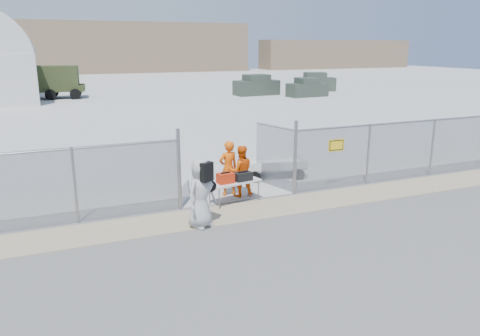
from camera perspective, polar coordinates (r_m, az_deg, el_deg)
name	(u,v)px	position (r m, az deg, el deg)	size (l,w,h in m)	color
ground	(267,221)	(13.51, 3.32, -6.51)	(160.00, 160.00, 0.00)	#575757
tarmac_inside	(97,92)	(53.80, -16.99, 8.89)	(160.00, 80.00, 0.01)	#ACACAC
dirt_strip	(253,210)	(14.35, 1.56, -5.16)	(44.00, 1.60, 0.01)	tan
distant_hills	(101,48)	(89.91, -16.58, 13.89)	(140.00, 6.00, 9.00)	#7F684F
chain_link_fence	(240,168)	(14.90, 0.00, 0.00)	(40.00, 0.20, 2.20)	gray
folding_table	(234,192)	(14.93, -0.69, -2.93)	(1.69, 0.71, 0.72)	silver
orange_bag	(225,178)	(14.58, -1.79, -1.25)	(0.50, 0.34, 0.32)	red
black_duffel	(243,176)	(14.85, 0.37, -1.04)	(0.56, 0.33, 0.27)	black
security_worker_left	(228,168)	(15.53, -1.44, -0.05)	(0.68, 0.45, 1.86)	#EC5709
security_worker_right	(241,171)	(15.45, 0.10, -0.39)	(0.84, 0.65, 1.72)	#EC5709
visitor	(201,193)	(12.84, -4.79, -3.10)	(0.95, 0.62, 1.94)	#A7A7A7
utility_trailer	(272,167)	(17.95, 3.95, 0.14)	(3.13, 1.61, 0.76)	silver
military_truck	(49,82)	(47.96, -22.30, 9.63)	(6.38, 2.36, 3.04)	#2F381B
parked_vehicle_near	(256,85)	(47.84, 2.01, 10.06)	(4.43, 2.01, 2.01)	#364136
parked_vehicle_mid	(315,82)	(53.06, 9.10, 10.32)	(4.34, 1.96, 1.96)	#364136
parked_vehicle_far	(307,88)	(46.83, 8.20, 9.68)	(3.93, 1.78, 1.78)	#364136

